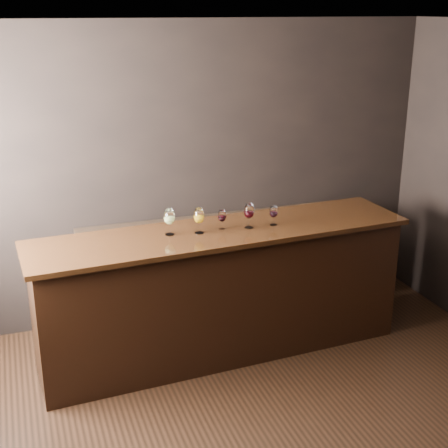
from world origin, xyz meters
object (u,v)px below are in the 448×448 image
object	(u,v)px
glass_white	(169,218)
glass_red_a	(222,216)
glass_red_c	(274,212)
glass_red_b	(249,212)
bar_counter	(222,294)
back_bar_shelf	(221,267)
glass_amber	(199,216)

from	to	relation	value
glass_white	glass_red_a	bearing A→B (deg)	-2.68
glass_red_c	glass_red_a	bearing A→B (deg)	175.05
glass_red_b	glass_red_c	distance (m)	0.22
bar_counter	back_bar_shelf	xyz separation A→B (m)	(0.23, 0.70, -0.06)
bar_counter	glass_red_c	size ratio (longest dim) A/B	18.56
glass_red_a	glass_red_b	world-z (taller)	glass_red_b
glass_amber	glass_red_a	distance (m)	0.21
bar_counter	glass_amber	xyz separation A→B (m)	(-0.20, -0.01, 0.73)
back_bar_shelf	glass_red_c	size ratio (longest dim) A/B	16.12
bar_counter	back_bar_shelf	size ratio (longest dim) A/B	1.15
glass_red_a	glass_red_c	xyz separation A→B (m)	(0.45, -0.04, -0.00)
glass_white	glass_red_b	distance (m)	0.67
back_bar_shelf	glass_amber	xyz separation A→B (m)	(-0.43, -0.70, 0.79)
back_bar_shelf	glass_red_c	distance (m)	1.07
back_bar_shelf	glass_amber	size ratio (longest dim) A/B	12.83
glass_white	back_bar_shelf	bearing A→B (deg)	44.78
bar_counter	glass_amber	distance (m)	0.76
bar_counter	glass_red_a	distance (m)	0.70
glass_white	glass_red_a	xyz separation A→B (m)	(0.44, -0.02, -0.03)
bar_counter	back_bar_shelf	distance (m)	0.74
glass_white	glass_red_b	xyz separation A→B (m)	(0.67, -0.06, -0.01)
glass_red_b	back_bar_shelf	bearing A→B (deg)	90.13
glass_white	glass_red_c	size ratio (longest dim) A/B	1.29
bar_counter	glass_white	world-z (taller)	glass_white
glass_amber	glass_red_b	size ratio (longest dim) A/B	1.01
back_bar_shelf	glass_red_c	world-z (taller)	glass_red_c
bar_counter	glass_red_b	size ratio (longest dim) A/B	14.91
glass_red_a	glass_red_b	size ratio (longest dim) A/B	0.81
bar_counter	glass_red_b	xyz separation A→B (m)	(0.24, -0.02, 0.73)
glass_white	glass_red_c	xyz separation A→B (m)	(0.89, -0.06, -0.03)
glass_amber	glass_red_c	distance (m)	0.65
glass_red_a	glass_red_b	bearing A→B (deg)	-9.11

